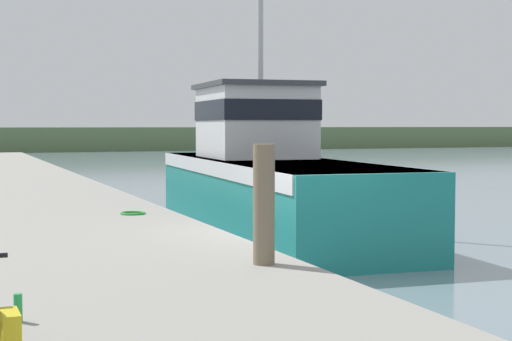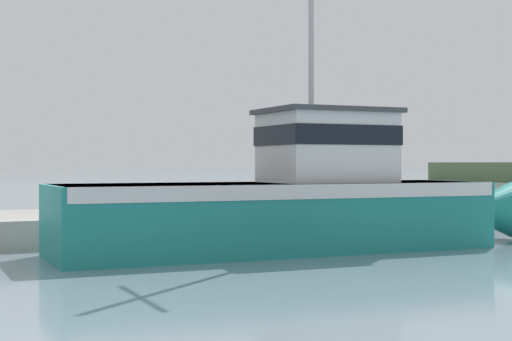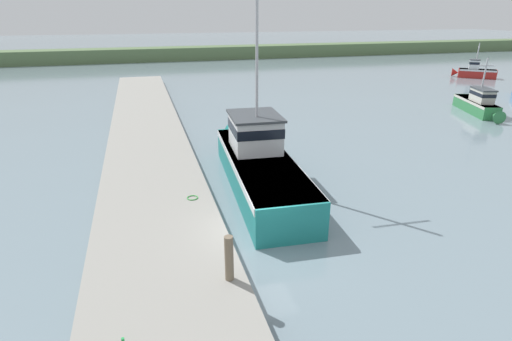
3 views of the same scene
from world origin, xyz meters
The scene contains 8 objects.
ground_plane centered at (0.00, 0.00, 0.00)m, with size 320.00×320.00×0.00m, color gray.
dock_pier centered at (-3.71, 0.00, 0.38)m, with size 4.92×80.00×0.75m, color gray.
far_shoreline centered at (30.00, 64.21, 1.13)m, with size 180.00×5.00×2.26m, color #567047.
fishing_boat_main centered at (1.57, 5.70, 1.27)m, with size 3.65×12.96×11.01m.
boat_green_anchored centered at (24.42, 15.11, 0.89)m, with size 3.36×7.05×4.71m.
boat_blue_far centered at (39.62, 31.77, 0.87)m, with size 4.98×4.41×4.49m.
mooring_post centered at (-1.79, -2.68, 1.50)m, with size 0.27×0.27×1.49m, color #756651.
hose_coil centered at (-2.13, 3.33, 0.77)m, with size 0.49×0.49×0.04m, color green.
Camera 3 is at (-3.82, -12.63, 8.39)m, focal length 28.00 mm.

